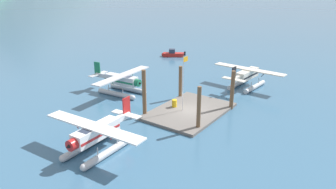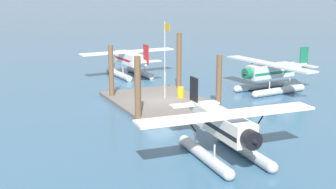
{
  "view_description": "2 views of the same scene",
  "coord_description": "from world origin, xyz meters",
  "px_view_note": "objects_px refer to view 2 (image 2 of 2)",
  "views": [
    {
      "loc": [
        -28.5,
        -17.27,
        14.24
      ],
      "look_at": [
        -2.15,
        1.52,
        2.51
      ],
      "focal_mm": 33.31,
      "sensor_mm": 36.0,
      "label": 1
    },
    {
      "loc": [
        32.7,
        -14.95,
        9.29
      ],
      "look_at": [
        1.88,
        -0.23,
        1.22
      ],
      "focal_mm": 48.51,
      "sensor_mm": 36.0,
      "label": 2
    }
  ],
  "objects_px": {
    "flagpole": "(165,51)",
    "seaplane_cream_stbd_aft": "(225,131)",
    "seaplane_silver_bow_centre": "(270,75)",
    "seaplane_white_port_fwd": "(129,62)",
    "fuel_drum": "(181,92)"
  },
  "relations": [
    {
      "from": "seaplane_cream_stbd_aft",
      "to": "seaplane_silver_bow_centre",
      "type": "bearing_deg",
      "value": 134.28
    },
    {
      "from": "flagpole",
      "to": "seaplane_white_port_fwd",
      "type": "xyz_separation_m",
      "value": [
        -11.94,
        1.32,
        -2.66
      ]
    },
    {
      "from": "flagpole",
      "to": "seaplane_cream_stbd_aft",
      "type": "relative_size",
      "value": 0.61
    },
    {
      "from": "seaplane_silver_bow_centre",
      "to": "seaplane_white_port_fwd",
      "type": "relative_size",
      "value": 1.0
    },
    {
      "from": "flagpole",
      "to": "fuel_drum",
      "type": "relative_size",
      "value": 7.23
    },
    {
      "from": "flagpole",
      "to": "seaplane_silver_bow_centre",
      "type": "xyz_separation_m",
      "value": [
        0.6,
        10.21,
        -2.66
      ]
    },
    {
      "from": "flagpole",
      "to": "seaplane_cream_stbd_aft",
      "type": "xyz_separation_m",
      "value": [
        12.96,
        -2.46,
        -2.66
      ]
    },
    {
      "from": "flagpole",
      "to": "seaplane_silver_bow_centre",
      "type": "height_order",
      "value": "flagpole"
    },
    {
      "from": "flagpole",
      "to": "seaplane_cream_stbd_aft",
      "type": "height_order",
      "value": "flagpole"
    },
    {
      "from": "seaplane_cream_stbd_aft",
      "to": "seaplane_white_port_fwd",
      "type": "bearing_deg",
      "value": 171.36
    },
    {
      "from": "fuel_drum",
      "to": "seaplane_silver_bow_centre",
      "type": "relative_size",
      "value": 0.08
    },
    {
      "from": "flagpole",
      "to": "seaplane_white_port_fwd",
      "type": "height_order",
      "value": "flagpole"
    },
    {
      "from": "flagpole",
      "to": "seaplane_cream_stbd_aft",
      "type": "bearing_deg",
      "value": -10.76
    },
    {
      "from": "seaplane_white_port_fwd",
      "to": "seaplane_silver_bow_centre",
      "type": "bearing_deg",
      "value": 35.33
    },
    {
      "from": "seaplane_silver_bow_centre",
      "to": "seaplane_cream_stbd_aft",
      "type": "height_order",
      "value": "same"
    }
  ]
}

